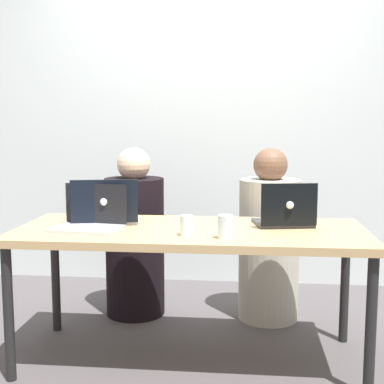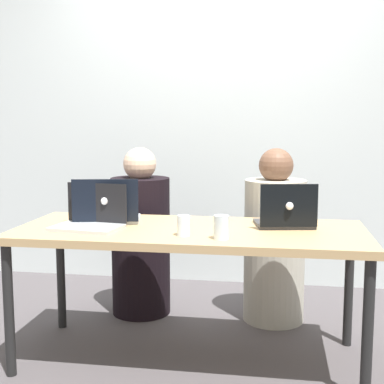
{
  "view_description": "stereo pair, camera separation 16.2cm",
  "coord_description": "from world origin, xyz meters",
  "px_view_note": "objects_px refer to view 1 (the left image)",
  "views": [
    {
      "loc": [
        0.28,
        -2.69,
        1.25
      ],
      "look_at": [
        0.0,
        0.07,
        0.89
      ],
      "focal_mm": 50.0,
      "sensor_mm": 36.0,
      "label": 1
    },
    {
      "loc": [
        0.44,
        -2.67,
        1.25
      ],
      "look_at": [
        0.0,
        0.07,
        0.89
      ],
      "focal_mm": 50.0,
      "sensor_mm": 36.0,
      "label": 2
    }
  ],
  "objects_px": {
    "water_glass_center": "(187,227)",
    "laptop_back_right": "(285,217)",
    "person_on_left": "(135,241)",
    "water_glass_right": "(225,229)",
    "laptop_front_left": "(90,220)",
    "person_on_right": "(269,244)",
    "laptop_back_left": "(105,214)"
  },
  "relations": [
    {
      "from": "laptop_back_right",
      "to": "water_glass_right",
      "type": "bearing_deg",
      "value": 37.74
    },
    {
      "from": "laptop_front_left",
      "to": "water_glass_center",
      "type": "height_order",
      "value": "laptop_front_left"
    },
    {
      "from": "laptop_back_right",
      "to": "person_on_left",
      "type": "bearing_deg",
      "value": -41.57
    },
    {
      "from": "laptop_front_left",
      "to": "water_glass_right",
      "type": "xyz_separation_m",
      "value": [
        0.7,
        -0.16,
        0.0
      ]
    },
    {
      "from": "laptop_back_left",
      "to": "water_glass_right",
      "type": "height_order",
      "value": "laptop_back_left"
    },
    {
      "from": "laptop_back_right",
      "to": "person_on_right",
      "type": "bearing_deg",
      "value": -95.16
    },
    {
      "from": "laptop_back_left",
      "to": "water_glass_center",
      "type": "height_order",
      "value": "laptop_back_left"
    },
    {
      "from": "person_on_right",
      "to": "water_glass_center",
      "type": "height_order",
      "value": "person_on_right"
    },
    {
      "from": "water_glass_center",
      "to": "laptop_back_right",
      "type": "bearing_deg",
      "value": 31.1
    },
    {
      "from": "water_glass_right",
      "to": "water_glass_center",
      "type": "relative_size",
      "value": 1.13
    },
    {
      "from": "laptop_back_right",
      "to": "water_glass_center",
      "type": "distance_m",
      "value": 0.57
    },
    {
      "from": "person_on_left",
      "to": "laptop_back_left",
      "type": "xyz_separation_m",
      "value": [
        -0.04,
        -0.56,
        0.28
      ]
    },
    {
      "from": "person_on_right",
      "to": "laptop_back_right",
      "type": "distance_m",
      "value": 0.61
    },
    {
      "from": "laptop_back_right",
      "to": "laptop_front_left",
      "type": "distance_m",
      "value": 1.01
    },
    {
      "from": "person_on_left",
      "to": "person_on_right",
      "type": "height_order",
      "value": "person_on_right"
    },
    {
      "from": "laptop_back_left",
      "to": "laptop_front_left",
      "type": "bearing_deg",
      "value": 65.54
    },
    {
      "from": "laptop_front_left",
      "to": "laptop_back_left",
      "type": "xyz_separation_m",
      "value": [
        0.04,
        0.17,
        0.0
      ]
    },
    {
      "from": "water_glass_right",
      "to": "person_on_left",
      "type": "bearing_deg",
      "value": 125.01
    },
    {
      "from": "laptop_back_right",
      "to": "laptop_back_left",
      "type": "bearing_deg",
      "value": -10.34
    },
    {
      "from": "person_on_right",
      "to": "laptop_front_left",
      "type": "xyz_separation_m",
      "value": [
        -0.94,
        -0.72,
        0.27
      ]
    },
    {
      "from": "person_on_left",
      "to": "water_glass_right",
      "type": "bearing_deg",
      "value": 115.24
    },
    {
      "from": "person_on_right",
      "to": "laptop_back_left",
      "type": "xyz_separation_m",
      "value": [
        -0.91,
        -0.56,
        0.28
      ]
    },
    {
      "from": "person_on_right",
      "to": "laptop_back_left",
      "type": "distance_m",
      "value": 1.1
    },
    {
      "from": "water_glass_right",
      "to": "water_glass_center",
      "type": "xyz_separation_m",
      "value": [
        -0.18,
        0.05,
        -0.01
      ]
    },
    {
      "from": "person_on_left",
      "to": "laptop_back_left",
      "type": "height_order",
      "value": "person_on_left"
    },
    {
      "from": "water_glass_right",
      "to": "water_glass_center",
      "type": "bearing_deg",
      "value": 165.45
    },
    {
      "from": "laptop_back_left",
      "to": "water_glass_center",
      "type": "bearing_deg",
      "value": 137.05
    },
    {
      "from": "laptop_back_right",
      "to": "water_glass_center",
      "type": "bearing_deg",
      "value": 20.21
    },
    {
      "from": "laptop_front_left",
      "to": "water_glass_right",
      "type": "relative_size",
      "value": 3.28
    },
    {
      "from": "laptop_back_left",
      "to": "person_on_right",
      "type": "bearing_deg",
      "value": -160.91
    },
    {
      "from": "water_glass_right",
      "to": "water_glass_center",
      "type": "height_order",
      "value": "water_glass_right"
    },
    {
      "from": "laptop_back_right",
      "to": "laptop_front_left",
      "type": "bearing_deg",
      "value": -0.92
    }
  ]
}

